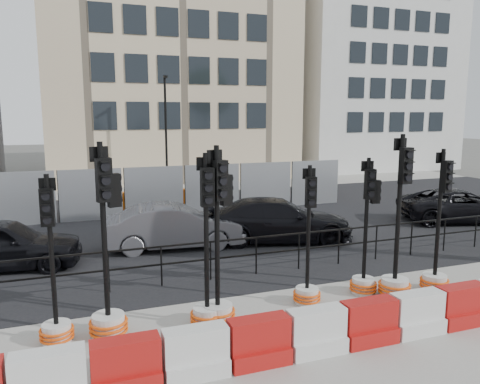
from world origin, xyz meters
name	(u,v)px	position (x,y,z in m)	size (l,w,h in m)	color
ground	(276,292)	(0.00, 0.00, 0.00)	(120.00, 120.00, 0.00)	#51514C
sidewalk_near	(348,353)	(0.00, -3.00, 0.01)	(40.00, 6.00, 0.02)	gray
road	(197,225)	(0.00, 7.00, 0.01)	(40.00, 14.00, 0.03)	black
sidewalk_far	(155,189)	(0.00, 16.00, 0.01)	(40.00, 4.00, 0.02)	gray
building_cream	(165,37)	(2.00, 21.99, 9.00)	(15.00, 10.06, 18.00)	tan
building_white	(361,62)	(17.00, 21.99, 8.00)	(12.00, 9.06, 16.00)	silver
kerb_railing	(256,249)	(0.00, 1.20, 0.69)	(18.00, 0.04, 1.00)	black
heras_fencing	(180,195)	(-0.01, 9.80, 0.68)	(14.33, 1.72, 2.00)	#999CA2
lamp_post_far	(166,130)	(0.50, 14.98, 3.22)	(0.12, 0.56, 6.00)	black
barrier_row	(343,328)	(0.00, -2.80, 0.37)	(16.75, 0.50, 0.80)	#AD0D18
traffic_signal_a	(55,310)	(-4.67, -0.91, 0.63)	(0.60, 0.60, 3.04)	silver
traffic_signal_b	(108,293)	(-3.77, -0.99, 0.85)	(0.70, 0.70, 3.56)	silver
traffic_signal_c	(207,293)	(-1.98, -1.22, 0.69)	(0.66, 0.66, 3.34)	silver
traffic_signal_d	(218,284)	(-1.75, -1.20, 0.83)	(0.68, 0.68, 3.47)	silver
traffic_signal_e	(307,276)	(0.33, -0.88, 0.62)	(0.59, 0.59, 3.00)	silver
traffic_signal_f	(365,263)	(1.82, -0.81, 0.74)	(0.61, 0.61, 3.10)	silver
traffic_signal_g	(396,265)	(2.34, -1.22, 0.75)	(0.71, 0.71, 3.62)	silver
traffic_signal_h	(436,263)	(3.44, -1.24, 0.68)	(0.65, 0.65, 3.28)	silver
car_a	(1,244)	(-6.09, 3.90, 0.68)	(4.19, 2.19, 1.36)	black
car_b	(174,226)	(-1.43, 4.28, 0.68)	(4.27, 1.86, 1.37)	#525257
car_c	(278,220)	(1.85, 3.96, 0.69)	(5.11, 3.14, 1.38)	black
car_d	(461,206)	(9.50, 4.08, 0.63)	(4.91, 3.32, 1.25)	black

